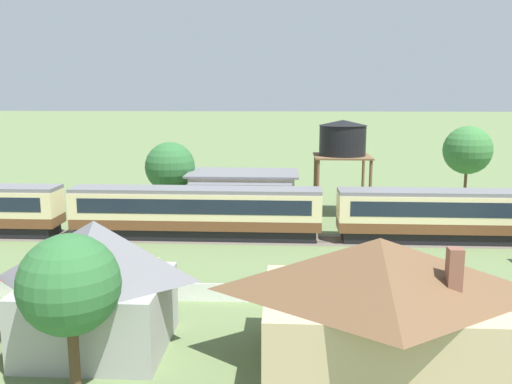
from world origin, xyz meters
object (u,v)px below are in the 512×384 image
Objects in this scene: station_building at (243,191)px; cottage_brown_roof at (378,300)px; passenger_train at (333,212)px; parked_car_yellow_2 at (139,272)px; yard_tree_0 at (170,167)px; yard_tree_2 at (69,285)px; cottage_grey_roof at (97,283)px; water_tower at (343,140)px; parked_car_yellow at (46,266)px; yard_tree_1 at (468,150)px.

cottage_brown_roof is at bearing -75.06° from station_building.
parked_car_yellow_2 is (-12.69, -10.28, -1.63)m from passenger_train.
passenger_train is 19.36m from yard_tree_0.
yard_tree_2 reaches higher than cottage_brown_roof.
parked_car_yellow_2 is (-0.59, 8.80, -2.46)m from cottage_grey_roof.
cottage_brown_roof is at bearing 12.50° from yard_tree_2.
yard_tree_2 reaches higher than parked_car_yellow_2.
passenger_train is 10.16m from water_tower.
water_tower is (9.40, -1.80, 5.23)m from station_building.
cottage_brown_roof is 1.64× the size of yard_tree_2.
cottage_brown_roof is 2.24× the size of parked_car_yellow_2.
station_building is 21.44m from parked_car_yellow_2.
passenger_train is 21.21m from parked_car_yellow.
water_tower is 1.44× the size of yard_tree_2.
yard_tree_1 is (33.53, 23.77, 5.11)m from parked_car_yellow.
yard_tree_1 is at bearing 9.05° from station_building.
yard_tree_0 is at bearing 95.82° from yard_tree_2.
yard_tree_1 is (13.19, 5.40, -1.44)m from water_tower.
cottage_grey_roof reaches higher than passenger_train.
cottage_grey_roof is 30.92m from yard_tree_0.
yard_tree_1 is (14.69, 14.18, 3.46)m from passenger_train.
yard_tree_2 is (-26.57, -36.74, -1.44)m from yard_tree_1.
cottage_grey_roof is at bearing -128.85° from yard_tree_1.
station_building is 1.19× the size of water_tower.
station_building is at bearing 169.13° from water_tower.
passenger_train is 13.21m from station_building.
cottage_brown_roof is 35.19m from yard_tree_0.
water_tower is at bearing -10.87° from station_building.
yard_tree_2 is (3.49, -34.21, 0.15)m from yard_tree_0.
yard_tree_0 is at bearing 1.85° from parked_car_yellow_2.
cottage_grey_roof is at bearing -122.38° from passenger_train.
cottage_brown_roof is 1.54× the size of yard_tree_0.
passenger_train is 13.34× the size of yard_tree_2.
station_building is 33.46m from yard_tree_2.
cottage_brown_roof is 37.11m from yard_tree_1.
water_tower is at bearing 87.46° from cottage_brown_roof.
parked_car_yellow is 41.42m from yard_tree_1.
yard_tree_0 is at bearing 171.86° from station_building.
passenger_train is 8.14× the size of cottage_brown_roof.
water_tower is 2.09× the size of parked_car_yellow.
yard_tree_0 is (-3.26, 30.73, 1.03)m from cottage_grey_roof.
water_tower is at bearing -41.75° from parked_car_yellow_2.
water_tower is 24.64m from parked_car_yellow_2.
yard_tree_1 reaches higher than parked_car_yellow.
parked_car_yellow_2 is (-12.92, 9.60, -2.27)m from cottage_brown_roof.
station_building is at bearing 81.94° from cottage_grey_roof.
yard_tree_0 is (3.48, 21.24, 3.52)m from parked_car_yellow.
parked_car_yellow is 0.94× the size of parked_car_yellow_2.
station_building is 29.98m from cottage_grey_roof.
water_tower is 31.26m from cottage_grey_roof.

